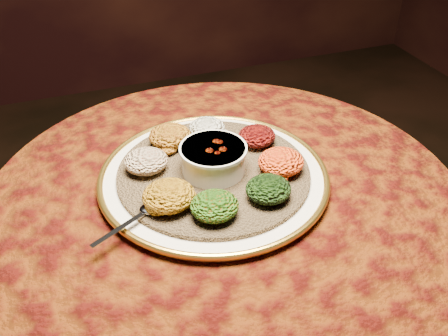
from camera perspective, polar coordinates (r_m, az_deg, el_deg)
name	(u,v)px	position (r m, az deg, el deg)	size (l,w,h in m)	color
table	(224,252)	(1.13, 0.04, -9.61)	(0.96, 0.96, 0.73)	black
platter	(214,177)	(1.02, -1.19, -1.00)	(0.54, 0.54, 0.02)	silver
injera	(214,172)	(1.01, -1.20, -0.51)	(0.39, 0.39, 0.01)	brown
stew_bowl	(213,157)	(0.99, -1.23, 1.23)	(0.13, 0.13, 0.06)	silver
spoon	(147,211)	(0.91, -8.79, -4.86)	(0.14, 0.08, 0.01)	silver
portion_ayib	(207,128)	(1.11, -1.97, 4.63)	(0.08, 0.08, 0.04)	silver
portion_kitfo	(257,136)	(1.08, 3.76, 3.66)	(0.08, 0.08, 0.04)	black
portion_tikil	(281,162)	(1.00, 6.53, 0.71)	(0.09, 0.09, 0.04)	#BD6B0F
portion_gomen	(268,189)	(0.93, 5.09, -2.41)	(0.09, 0.08, 0.04)	black
portion_mixveg	(215,206)	(0.89, -1.08, -4.35)	(0.09, 0.08, 0.04)	#9D380A
portion_kik	(169,196)	(0.91, -6.34, -3.17)	(0.10, 0.09, 0.05)	#A46F0E
portion_timatim	(146,161)	(1.01, -8.89, 0.78)	(0.09, 0.08, 0.04)	maroon
portion_shiro	(170,136)	(1.08, -6.20, 3.66)	(0.09, 0.09, 0.04)	#9A6212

